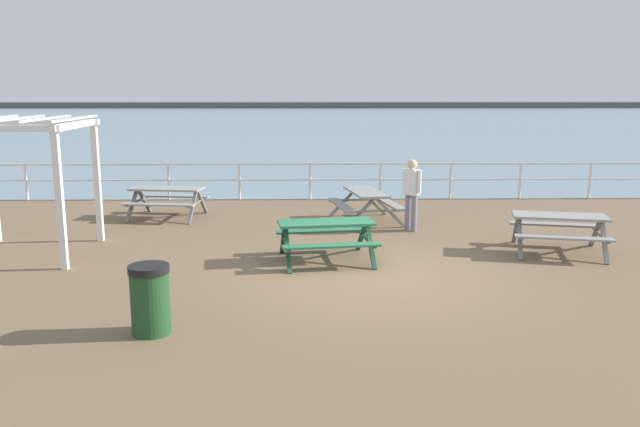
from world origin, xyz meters
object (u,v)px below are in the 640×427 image
object	(u,v)px
picnic_table_near_right	(167,195)
picnic_table_far_left	(559,224)
picnic_table_near_left	(326,231)
lattice_pergola	(20,154)
visitor	(412,190)
picnic_table_mid_centre	(366,199)
litter_bin	(150,299)

from	to	relation	value
picnic_table_near_right	picnic_table_far_left	bearing A→B (deg)	-15.24
picnic_table_near_left	lattice_pergola	distance (m)	6.11
picnic_table_near_right	lattice_pergola	world-z (taller)	lattice_pergola
visitor	picnic_table_mid_centre	bearing A→B (deg)	-86.98
picnic_table_near_right	picnic_table_near_left	bearing A→B (deg)	-39.04
picnic_table_near_left	picnic_table_mid_centre	world-z (taller)	same
visitor	lattice_pergola	bearing A→B (deg)	-26.83
picnic_table_near_right	picnic_table_mid_centre	size ratio (longest dim) A/B	0.97
picnic_table_near_left	litter_bin	world-z (taller)	litter_bin
litter_bin	lattice_pergola	bearing A→B (deg)	129.49
picnic_table_near_right	visitor	size ratio (longest dim) A/B	1.20
lattice_pergola	litter_bin	distance (m)	5.65
picnic_table_near_left	lattice_pergola	bearing A→B (deg)	166.43
litter_bin	picnic_table_near_right	bearing A→B (deg)	100.68
picnic_table_near_left	lattice_pergola	world-z (taller)	lattice_pergola
picnic_table_near_left	picnic_table_mid_centre	distance (m)	3.72
picnic_table_far_left	visitor	distance (m)	3.36
lattice_pergola	visitor	bearing A→B (deg)	12.82
picnic_table_near_right	picnic_table_mid_centre	distance (m)	5.04
picnic_table_far_left	litter_bin	size ratio (longest dim) A/B	2.19
picnic_table_mid_centre	visitor	distance (m)	1.43
picnic_table_mid_centre	picnic_table_far_left	distance (m)	4.71
visitor	lattice_pergola	size ratio (longest dim) A/B	0.61
picnic_table_mid_centre	lattice_pergola	size ratio (longest dim) A/B	0.76
picnic_table_near_right	picnic_table_mid_centre	bearing A→B (deg)	0.68
visitor	lattice_pergola	xyz separation A→B (m)	(-7.95, -1.98, 1.05)
picnic_table_near_right	litter_bin	size ratio (longest dim) A/B	2.09
picnic_table_far_left	picnic_table_near_right	bearing A→B (deg)	169.50
lattice_pergola	litter_bin	size ratio (longest dim) A/B	2.84
picnic_table_mid_centre	picnic_table_far_left	xyz separation A→B (m)	(3.60, -3.04, 0.00)
picnic_table_mid_centre	picnic_table_far_left	world-z (taller)	same
picnic_table_far_left	lattice_pergola	distance (m)	10.68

